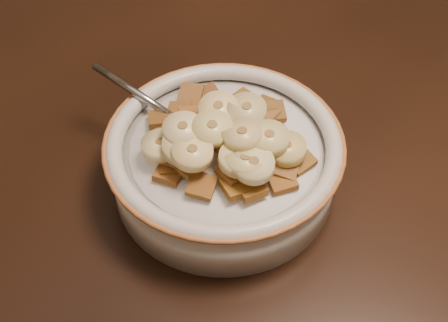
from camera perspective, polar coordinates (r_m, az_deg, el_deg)
table at (r=0.61m, az=7.18°, el=2.97°), size 1.43×0.95×0.04m
cereal_bowl at (r=0.52m, az=-0.00°, el=-0.57°), size 0.18×0.18×0.04m
milk at (r=0.50m, az=-0.00°, el=1.08°), size 0.15×0.15×0.00m
spoon at (r=0.51m, az=-2.75°, el=2.80°), size 0.04×0.05×0.01m
cereal_square_0 at (r=0.49m, az=6.95°, el=0.07°), size 0.02×0.02×0.01m
cereal_square_1 at (r=0.52m, az=3.98°, el=4.94°), size 0.03×0.03×0.01m
cereal_square_2 at (r=0.47m, az=0.80°, el=-1.06°), size 0.02×0.02×0.01m
cereal_square_3 at (r=0.47m, az=5.33°, el=-1.79°), size 0.03×0.03×0.01m
cereal_square_4 at (r=0.52m, az=-5.83°, el=3.81°), size 0.03×0.03×0.01m
cereal_square_5 at (r=0.48m, az=-3.36°, el=-0.24°), size 0.02×0.02×0.01m
cereal_square_6 at (r=0.48m, az=1.29°, el=1.60°), size 0.02×0.02×0.01m
cereal_square_7 at (r=0.51m, az=-4.96°, el=3.21°), size 0.03×0.02×0.01m
cereal_square_8 at (r=0.52m, az=4.48°, el=4.52°), size 0.03×0.03×0.01m
cereal_square_9 at (r=0.48m, az=-4.32°, el=0.25°), size 0.03×0.03×0.01m
cereal_square_10 at (r=0.48m, az=3.24°, el=1.05°), size 0.02×0.02×0.01m
cereal_square_11 at (r=0.51m, az=-0.30°, el=4.52°), size 0.03×0.03×0.01m
cereal_square_12 at (r=0.49m, az=4.35°, el=1.76°), size 0.03×0.03×0.01m
cereal_square_13 at (r=0.52m, az=3.58°, el=4.87°), size 0.03×0.03×0.01m
cereal_square_14 at (r=0.51m, az=3.74°, el=4.16°), size 0.03×0.03×0.01m
cereal_square_15 at (r=0.52m, az=-4.07°, el=4.55°), size 0.03×0.03×0.01m
cereal_square_16 at (r=0.48m, az=0.07°, el=1.72°), size 0.03×0.03×0.01m
cereal_square_17 at (r=0.48m, az=-4.71°, el=-0.41°), size 0.03×0.03×0.01m
cereal_square_18 at (r=0.54m, az=-3.03°, el=6.11°), size 0.03×0.03×0.01m
cereal_square_19 at (r=0.47m, az=1.95°, el=-1.70°), size 0.03×0.03×0.01m
cereal_square_20 at (r=0.47m, az=-2.06°, el=-2.27°), size 0.03×0.03×0.01m
cereal_square_21 at (r=0.53m, az=1.72°, el=5.58°), size 0.02×0.02×0.01m
cereal_square_22 at (r=0.51m, az=-2.95°, el=3.97°), size 0.03×0.03×0.01m
cereal_square_23 at (r=0.46m, az=2.44°, el=-2.60°), size 0.02×0.02×0.01m
cereal_square_24 at (r=0.48m, az=5.58°, el=-0.70°), size 0.03×0.03×0.01m
cereal_square_25 at (r=0.48m, az=-3.23°, el=0.37°), size 0.03×0.03×0.01m
cereal_square_26 at (r=0.47m, az=1.82°, el=-0.77°), size 0.03×0.03×0.01m
cereal_square_27 at (r=0.54m, az=-1.44°, el=5.94°), size 0.02×0.02×0.01m
cereal_square_28 at (r=0.46m, az=1.11°, el=-2.35°), size 0.02×0.02×0.01m
cereal_square_29 at (r=0.48m, az=-5.07°, el=-1.14°), size 0.03×0.03×0.01m
cereal_square_30 at (r=0.51m, az=-1.99°, el=4.35°), size 0.03×0.03×0.01m
banana_slice_0 at (r=0.49m, az=-0.51°, el=4.74°), size 0.04×0.04×0.02m
banana_slice_1 at (r=0.49m, az=2.08°, el=4.64°), size 0.03×0.03×0.01m
banana_slice_2 at (r=0.47m, az=4.15°, el=2.10°), size 0.04×0.04×0.01m
banana_slice_3 at (r=0.47m, az=-1.07°, el=2.97°), size 0.03×0.03×0.01m
banana_slice_4 at (r=0.47m, az=-3.87°, el=1.26°), size 0.04×0.04×0.01m
banana_slice_5 at (r=0.46m, az=-2.90°, el=0.75°), size 0.04×0.04×0.01m
banana_slice_6 at (r=0.46m, az=1.35°, el=0.15°), size 0.04×0.03×0.02m
banana_slice_7 at (r=0.47m, az=1.65°, el=2.40°), size 0.04×0.04×0.01m
banana_slice_8 at (r=0.46m, az=2.74°, el=-0.38°), size 0.04×0.04×0.01m
banana_slice_9 at (r=0.48m, az=-5.78°, el=1.44°), size 0.04×0.04×0.01m
banana_slice_10 at (r=0.46m, az=1.95°, el=-0.01°), size 0.04×0.04×0.02m
banana_slice_11 at (r=0.47m, az=-3.77°, el=2.87°), size 0.04×0.04×0.01m
banana_slice_12 at (r=0.48m, az=5.72°, el=1.13°), size 0.04×0.04×0.01m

